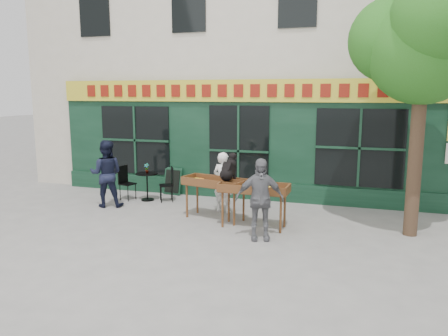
{
  "coord_description": "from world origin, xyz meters",
  "views": [
    {
      "loc": [
        3.21,
        -9.25,
        2.94
      ],
      "look_at": [
        0.15,
        0.5,
        1.18
      ],
      "focal_mm": 35.0,
      "sensor_mm": 36.0,
      "label": 1
    }
  ],
  "objects_px": {
    "book_cart_center": "(215,185)",
    "woman": "(223,182)",
    "bistro_table": "(147,181)",
    "man_left": "(106,174)",
    "book_cart_right": "(254,191)",
    "man_right": "(260,199)",
    "dog": "(229,166)"
  },
  "relations": [
    {
      "from": "book_cart_right",
      "to": "man_right",
      "type": "bearing_deg",
      "value": -66.79
    },
    {
      "from": "dog",
      "to": "book_cart_right",
      "type": "relative_size",
      "value": 0.4
    },
    {
      "from": "bistro_table",
      "to": "man_left",
      "type": "xyz_separation_m",
      "value": [
        -0.7,
        -0.9,
        0.33
      ]
    },
    {
      "from": "book_cart_right",
      "to": "man_right",
      "type": "relative_size",
      "value": 0.91
    },
    {
      "from": "book_cart_center",
      "to": "dog",
      "type": "xyz_separation_m",
      "value": [
        0.35,
        -0.05,
        0.47
      ]
    },
    {
      "from": "book_cart_right",
      "to": "book_cart_center",
      "type": "bearing_deg",
      "value": 162.41
    },
    {
      "from": "man_right",
      "to": "bistro_table",
      "type": "distance_m",
      "value": 4.33
    },
    {
      "from": "man_left",
      "to": "book_cart_right",
      "type": "bearing_deg",
      "value": 151.12
    },
    {
      "from": "man_left",
      "to": "dog",
      "type": "bearing_deg",
      "value": 154.46
    },
    {
      "from": "bistro_table",
      "to": "man_left",
      "type": "height_order",
      "value": "man_left"
    },
    {
      "from": "dog",
      "to": "bistro_table",
      "type": "relative_size",
      "value": 0.79
    },
    {
      "from": "book_cart_right",
      "to": "bistro_table",
      "type": "bearing_deg",
      "value": 157.39
    },
    {
      "from": "book_cart_right",
      "to": "bistro_table",
      "type": "relative_size",
      "value": 1.99
    },
    {
      "from": "book_cart_right",
      "to": "bistro_table",
      "type": "height_order",
      "value": "book_cart_right"
    },
    {
      "from": "book_cart_center",
      "to": "bistro_table",
      "type": "distance_m",
      "value": 2.64
    },
    {
      "from": "woman",
      "to": "man_left",
      "type": "bearing_deg",
      "value": 21.03
    },
    {
      "from": "dog",
      "to": "woman",
      "type": "distance_m",
      "value": 0.95
    },
    {
      "from": "book_cart_center",
      "to": "woman",
      "type": "height_order",
      "value": "woman"
    },
    {
      "from": "man_left",
      "to": "man_right",
      "type": "bearing_deg",
      "value": 142.37
    },
    {
      "from": "man_right",
      "to": "book_cart_right",
      "type": "bearing_deg",
      "value": 93.21
    },
    {
      "from": "book_cart_center",
      "to": "man_left",
      "type": "height_order",
      "value": "man_left"
    },
    {
      "from": "dog",
      "to": "man_right",
      "type": "distance_m",
      "value": 1.5
    },
    {
      "from": "dog",
      "to": "book_cart_center",
      "type": "bearing_deg",
      "value": -174.45
    },
    {
      "from": "dog",
      "to": "woman",
      "type": "bearing_deg",
      "value": 130.25
    },
    {
      "from": "book_cart_right",
      "to": "man_left",
      "type": "bearing_deg",
      "value": 172.95
    },
    {
      "from": "woman",
      "to": "bistro_table",
      "type": "bearing_deg",
      "value": 1.6
    },
    {
      "from": "book_cart_center",
      "to": "bistro_table",
      "type": "height_order",
      "value": "book_cart_center"
    },
    {
      "from": "woman",
      "to": "bistro_table",
      "type": "height_order",
      "value": "woman"
    },
    {
      "from": "dog",
      "to": "bistro_table",
      "type": "bearing_deg",
      "value": 169.71
    },
    {
      "from": "woman",
      "to": "bistro_table",
      "type": "xyz_separation_m",
      "value": [
        -2.36,
        0.51,
        -0.21
      ]
    },
    {
      "from": "man_right",
      "to": "bistro_table",
      "type": "relative_size",
      "value": 2.2
    },
    {
      "from": "book_cart_center",
      "to": "bistro_table",
      "type": "bearing_deg",
      "value": 167.61
    }
  ]
}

